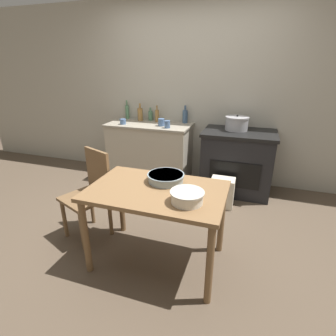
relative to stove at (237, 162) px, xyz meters
The scene contains 18 objects.
ground_plane 1.49m from the stove, 120.39° to the right, with size 14.00×14.00×0.00m, color brown.
wall_back 1.17m from the stove, 154.18° to the left, with size 8.00×0.07×2.55m.
counter_cabinet 1.30m from the stove, behind, with size 1.23×0.61×0.87m.
stove is the anchor object (origin of this frame).
work_table 1.79m from the stove, 107.51° to the right, with size 1.14×0.73×0.73m.
chair 2.01m from the stove, 131.34° to the right, with size 0.52×0.52×0.90m.
flour_sack 0.58m from the stove, 102.56° to the right, with size 0.29×0.20×0.38m, color beige.
stock_pot 0.53m from the stove, 133.39° to the left, with size 0.31×0.31×0.20m.
mixing_bowl_large 1.65m from the stove, 108.48° to the right, with size 0.32×0.32×0.07m.
mixing_bowl_small 1.88m from the stove, 97.47° to the right, with size 0.26×0.26×0.09m.
bottle_far_left 1.37m from the stove, behind, with size 0.06×0.06×0.24m.
bottle_left 1.01m from the stove, 163.59° to the left, with size 0.08×0.08×0.26m.
bottle_mid_left 1.62m from the stove, behind, with size 0.08×0.08×0.26m.
bottle_center_left 1.88m from the stove, behind, with size 0.06×0.06×0.29m.
bottle_center 1.49m from the stove, 169.42° to the left, with size 0.07×0.07×0.19m.
cup_center_right 1.19m from the stove, behind, with size 0.09×0.09×0.10m, color #4C6B99.
cup_mid_right 1.09m from the stove, behind, with size 0.08×0.08×0.10m, color #4C6B99.
cup_right 1.72m from the stove, behind, with size 0.09×0.09×0.08m, color #4C6B99.
Camera 1 is at (0.89, -2.28, 1.70)m, focal length 28.00 mm.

